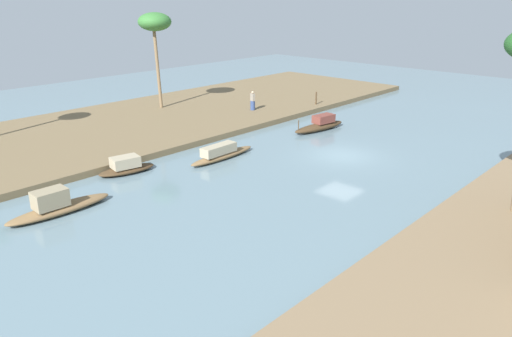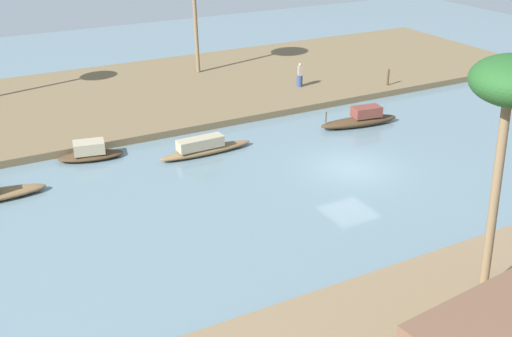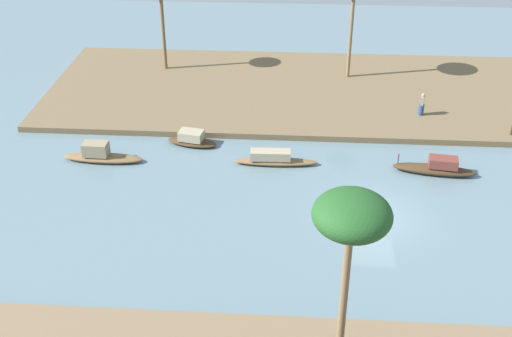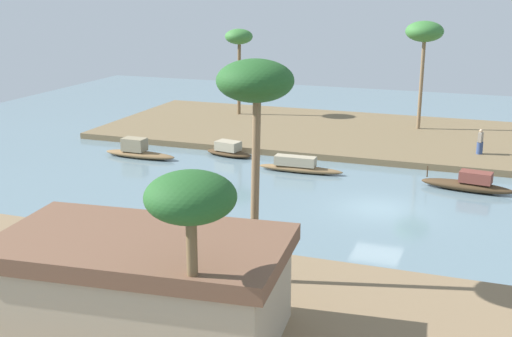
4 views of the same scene
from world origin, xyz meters
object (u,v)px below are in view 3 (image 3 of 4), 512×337
(sampan_with_red_awning, at_px, (436,168))
(sampan_downstream_large, at_px, (274,159))
(sampan_upstream_small, at_px, (192,140))
(person_on_near_bank, at_px, (422,106))
(sampan_midstream, at_px, (101,155))
(palm_tree_right_short, at_px, (352,220))
(mooring_post, at_px, (512,127))

(sampan_with_red_awning, height_order, sampan_downstream_large, sampan_with_red_awning)
(sampan_upstream_small, distance_m, person_on_near_bank, 16.29)
(sampan_midstream, bearing_deg, sampan_with_red_awning, -179.18)
(sampan_with_red_awning, bearing_deg, palm_tree_right_short, 74.15)
(mooring_post, distance_m, palm_tree_right_short, 24.71)
(sampan_midstream, xyz_separation_m, person_on_near_bank, (-21.02, -7.04, 0.66))
(mooring_post, relative_size, palm_tree_right_short, 0.14)
(sampan_upstream_small, bearing_deg, palm_tree_right_short, 126.24)
(sampan_with_red_awning, relative_size, sampan_midstream, 1.00)
(sampan_upstream_small, relative_size, sampan_downstream_large, 0.67)
(sampan_upstream_small, xyz_separation_m, person_on_near_bank, (-15.61, -4.60, 0.71))
(sampan_midstream, relative_size, sampan_downstream_large, 0.97)
(sampan_midstream, xyz_separation_m, mooring_post, (-26.55, -4.42, 0.56))
(sampan_upstream_small, relative_size, palm_tree_right_short, 0.43)
(person_on_near_bank, relative_size, mooring_post, 1.44)
(sampan_midstream, distance_m, person_on_near_bank, 22.18)
(sampan_upstream_small, xyz_separation_m, palm_tree_right_short, (-8.65, 18.27, 7.29))
(sampan_upstream_small, bearing_deg, sampan_with_red_awning, -178.83)
(sampan_with_red_awning, height_order, mooring_post, mooring_post)
(sampan_upstream_small, height_order, mooring_post, mooring_post)
(sampan_with_red_awning, distance_m, palm_tree_right_short, 18.51)
(person_on_near_bank, bearing_deg, sampan_downstream_large, -39.59)
(sampan_with_red_awning, relative_size, palm_tree_right_short, 0.62)
(mooring_post, bearing_deg, sampan_upstream_small, 5.33)
(sampan_midstream, height_order, sampan_downstream_large, sampan_midstream)
(person_on_near_bank, bearing_deg, sampan_with_red_awning, 14.91)
(mooring_post, bearing_deg, person_on_near_bank, -25.39)
(sampan_upstream_small, distance_m, palm_tree_right_short, 21.49)
(person_on_near_bank, distance_m, palm_tree_right_short, 24.80)
(sampan_with_red_awning, height_order, palm_tree_right_short, palm_tree_right_short)
(sampan_upstream_small, distance_m, sampan_midstream, 5.93)
(person_on_near_bank, distance_m, mooring_post, 6.12)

